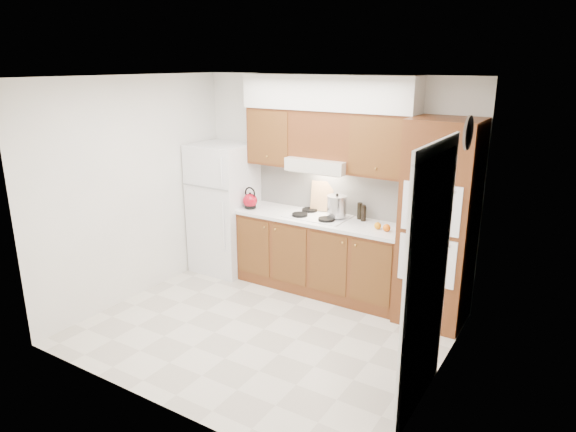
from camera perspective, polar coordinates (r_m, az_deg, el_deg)
The scene contains 26 objects.
floor at distance 5.61m, azimuth -2.69°, elevation -12.43°, with size 3.60×3.60×0.00m, color beige.
ceiling at distance 4.90m, azimuth -3.12°, elevation 15.16°, with size 3.60×3.60×0.00m, color white.
wall_back at distance 6.35m, azimuth 4.82°, elevation 3.65°, with size 3.60×0.02×2.60m, color white.
wall_left at distance 6.27m, azimuth -16.58°, elevation 2.83°, with size 0.02×3.00×2.60m, color white.
wall_right at distance 4.39m, azimuth 16.90°, elevation -3.09°, with size 0.02×3.00×2.60m, color white.
fridge at distance 6.91m, azimuth -7.08°, elevation 0.90°, with size 0.75×0.72×1.72m, color white.
base_cabinets at distance 6.34m, azimuth 3.59°, elevation -4.40°, with size 2.11×0.60×0.90m, color brown.
countertop at distance 6.18m, azimuth 3.63°, elevation -0.36°, with size 2.13×0.62×0.04m, color white.
backsplash at distance 6.35m, azimuth 4.94°, elevation 2.89°, with size 2.11×0.03×0.56m, color white.
oven_cabinet at distance 5.61m, azimuth 16.41°, elevation -0.87°, with size 0.70×0.65×2.20m, color brown.
upper_cab_left at distance 6.47m, azimuth -1.46°, elevation 8.89°, with size 0.63×0.33×0.70m, color brown.
upper_cab_right at distance 5.82m, azimuth 10.53°, elevation 7.73°, with size 0.73×0.33×0.70m, color brown.
range_hood at distance 6.11m, azimuth 3.70°, elevation 5.79°, with size 0.75×0.45×0.15m, color silver.
upper_cab_over_hood at distance 6.11m, azimuth 4.03°, elevation 9.10°, with size 0.75×0.33×0.55m, color brown.
soffit at distance 6.03m, azimuth 4.49°, elevation 13.53°, with size 2.13×0.36×0.40m, color silver.
cooktop at distance 6.21m, azimuth 3.31°, elevation -0.02°, with size 0.74×0.50×0.01m, color white.
doorway at distance 4.16m, azimuth 15.15°, elevation -7.72°, with size 0.02×0.90×2.10m, color black.
wall_clock at distance 4.72m, azimuth 19.40°, elevation 8.71°, with size 0.30×0.30×0.02m, color #3F3833.
kettle at distance 6.54m, azimuth -4.23°, elevation 1.70°, with size 0.18×0.18×0.18m, color maroon.
cutting_board at distance 6.37m, azimuth 3.81°, elevation 2.22°, with size 0.28×0.02×0.37m, color tan.
stock_pot at distance 6.11m, azimuth 5.44°, elevation 1.07°, with size 0.23×0.23×0.24m, color silver.
condiment_a at distance 6.06m, azimuth 8.36°, elevation 0.33°, with size 0.05×0.05×0.20m, color black.
condiment_b at distance 6.14m, azimuth 7.97°, elevation 0.57°, with size 0.06×0.06×0.20m, color black.
condiment_c at distance 6.07m, azimuth 8.41°, elevation 0.23°, with size 0.06×0.06×0.17m, color black.
orange_near at distance 5.81m, azimuth 9.94°, elevation -1.07°, with size 0.08×0.08×0.08m, color orange.
orange_far at distance 5.75m, azimuth 10.91°, elevation -1.30°, with size 0.08×0.08×0.08m, color orange.
Camera 1 is at (2.79, -4.02, 2.73)m, focal length 32.00 mm.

